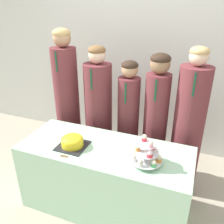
{
  "coord_description": "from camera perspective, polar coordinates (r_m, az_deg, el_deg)",
  "views": [
    {
      "loc": [
        0.74,
        -1.37,
        1.94
      ],
      "look_at": [
        0.06,
        0.36,
        1.07
      ],
      "focal_mm": 38.0,
      "sensor_mm": 36.0,
      "label": 1
    }
  ],
  "objects": [
    {
      "name": "round_cake",
      "position": [
        2.24,
        -9.54,
        -6.95
      ],
      "size": [
        0.27,
        0.27,
        0.11
      ],
      "color": "#232328",
      "rests_on": "table"
    },
    {
      "name": "student_2",
      "position": [
        2.71,
        3.87,
        -2.69
      ],
      "size": [
        0.24,
        0.25,
        1.4
      ],
      "color": "brown",
      "rests_on": "ground_plane"
    },
    {
      "name": "cake_knife",
      "position": [
        2.13,
        -10.38,
        -10.64
      ],
      "size": [
        0.24,
        0.04,
        0.01
      ],
      "rotation": [
        0.0,
        0.0,
        0.07
      ],
      "color": "silver",
      "rests_on": "table"
    },
    {
      "name": "student_0",
      "position": [
        2.96,
        -10.69,
        2.2
      ],
      "size": [
        0.29,
        0.3,
        1.69
      ],
      "color": "brown",
      "rests_on": "ground_plane"
    },
    {
      "name": "table",
      "position": [
        2.43,
        -1.69,
        -15.6
      ],
      "size": [
        1.61,
        0.65,
        0.71
      ],
      "color": "#A8DBB2",
      "rests_on": "ground_plane"
    },
    {
      "name": "student_4",
      "position": [
        2.59,
        17.81,
        -3.76
      ],
      "size": [
        0.31,
        0.32,
        1.58
      ],
      "color": "brown",
      "rests_on": "ground_plane"
    },
    {
      "name": "student_1",
      "position": [
        2.81,
        -3.25,
        -0.73
      ],
      "size": [
        0.32,
        0.32,
        1.53
      ],
      "color": "brown",
      "rests_on": "ground_plane"
    },
    {
      "name": "cupcake_stand",
      "position": [
        1.99,
        8.43,
        -9.72
      ],
      "size": [
        0.26,
        0.26,
        0.25
      ],
      "color": "silver",
      "rests_on": "table"
    },
    {
      "name": "wall_back",
      "position": [
        3.22,
        8.01,
        14.23
      ],
      "size": [
        9.0,
        0.06,
        2.7
      ],
      "color": "silver",
      "rests_on": "ground_plane"
    },
    {
      "name": "student_3",
      "position": [
        2.62,
        10.33,
        -2.67
      ],
      "size": [
        0.26,
        0.26,
        1.5
      ],
      "color": "brown",
      "rests_on": "ground_plane"
    }
  ]
}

